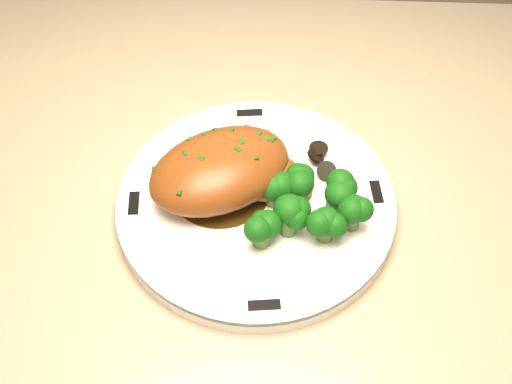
{
  "coord_description": "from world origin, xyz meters",
  "views": [
    {
      "loc": [
        0.01,
        1.19,
        1.38
      ],
      "look_at": [
        -0.01,
        1.6,
        0.88
      ],
      "focal_mm": 45.0,
      "sensor_mm": 36.0,
      "label": 1
    }
  ],
  "objects_px": {
    "plate": "(256,204)",
    "chicken_breast": "(226,171)",
    "counter": "(62,325)",
    "broccoli_florets": "(306,206)"
  },
  "relations": [
    {
      "from": "counter",
      "to": "chicken_breast",
      "type": "relative_size",
      "value": 10.94
    },
    {
      "from": "plate",
      "to": "broccoli_florets",
      "type": "relative_size",
      "value": 2.53
    },
    {
      "from": "counter",
      "to": "plate",
      "type": "bearing_deg",
      "value": -12.58
    },
    {
      "from": "plate",
      "to": "broccoli_florets",
      "type": "height_order",
      "value": "broccoli_florets"
    },
    {
      "from": "counter",
      "to": "broccoli_florets",
      "type": "height_order",
      "value": "counter"
    },
    {
      "from": "counter",
      "to": "plate",
      "type": "distance_m",
      "value": 0.54
    },
    {
      "from": "plate",
      "to": "broccoli_florets",
      "type": "xyz_separation_m",
      "value": [
        0.05,
        -0.03,
        0.03
      ]
    },
    {
      "from": "plate",
      "to": "chicken_breast",
      "type": "bearing_deg",
      "value": 160.48
    },
    {
      "from": "broccoli_florets",
      "to": "counter",
      "type": "bearing_deg",
      "value": 165.28
    },
    {
      "from": "counter",
      "to": "chicken_breast",
      "type": "xyz_separation_m",
      "value": [
        0.29,
        -0.06,
        0.47
      ]
    }
  ]
}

